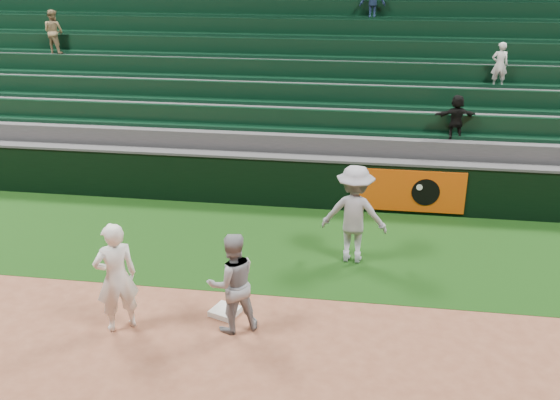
# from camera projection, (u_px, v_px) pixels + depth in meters

# --- Properties ---
(ground) EXTENTS (70.00, 70.00, 0.00)m
(ground) POSITION_uv_depth(u_px,v_px,m) (236.00, 321.00, 10.45)
(ground) COLOR brown
(ground) RESTS_ON ground
(foul_grass) EXTENTS (36.00, 4.20, 0.01)m
(foul_grass) POSITION_uv_depth(u_px,v_px,m) (266.00, 243.00, 13.20)
(foul_grass) COLOR black
(foul_grass) RESTS_ON ground
(first_base) EXTENTS (0.56, 0.56, 0.10)m
(first_base) POSITION_uv_depth(u_px,v_px,m) (225.00, 311.00, 10.64)
(first_base) COLOR white
(first_base) RESTS_ON ground
(first_baseman) EXTENTS (0.82, 0.77, 1.87)m
(first_baseman) POSITION_uv_depth(u_px,v_px,m) (116.00, 277.00, 9.93)
(first_baseman) COLOR white
(first_baseman) RESTS_ON ground
(baserunner) EXTENTS (1.03, 0.96, 1.70)m
(baserunner) POSITION_uv_depth(u_px,v_px,m) (232.00, 283.00, 9.94)
(baserunner) COLOR #93979D
(baserunner) RESTS_ON ground
(base_coach) EXTENTS (1.34, 0.85, 1.98)m
(base_coach) POSITION_uv_depth(u_px,v_px,m) (354.00, 214.00, 12.13)
(base_coach) COLOR #999BA6
(base_coach) RESTS_ON foul_grass
(field_wall) EXTENTS (36.00, 0.45, 1.25)m
(field_wall) POSITION_uv_depth(u_px,v_px,m) (282.00, 180.00, 14.98)
(field_wall) COLOR black
(field_wall) RESTS_ON ground
(stadium_seating) EXTENTS (36.00, 5.95, 5.05)m
(stadium_seating) POSITION_uv_depth(u_px,v_px,m) (300.00, 101.00, 18.04)
(stadium_seating) COLOR #3A3A3D
(stadium_seating) RESTS_ON ground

